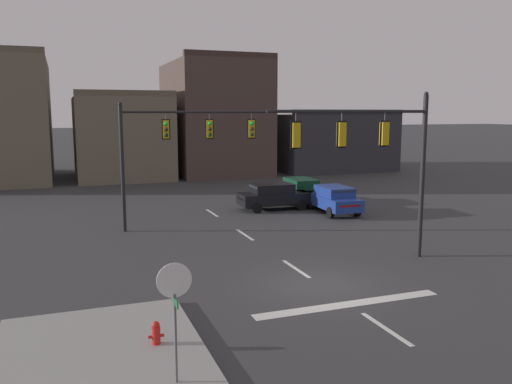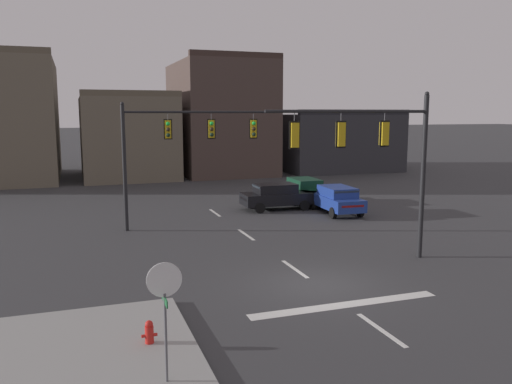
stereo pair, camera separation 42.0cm
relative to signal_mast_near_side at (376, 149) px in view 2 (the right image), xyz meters
name	(u,v)px [view 2 (the right image)]	position (x,y,z in m)	size (l,w,h in m)	color
ground_plane	(318,285)	(-3.33, -1.84, -4.56)	(400.00, 400.00, 0.00)	#353538
sidewalk_near_corner	(96,371)	(-10.90, -5.84, -4.49)	(5.00, 8.00, 0.15)	gray
stop_bar_paint	(346,305)	(-3.33, -3.84, -4.56)	(6.40, 0.50, 0.01)	silver
lane_centreline	(295,269)	(-3.33, 0.16, -4.56)	(0.16, 26.40, 0.01)	silver
signal_mast_near_side	(376,149)	(0.00, 0.00, 0.00)	(6.95, 0.35, 6.78)	black
signal_mast_far_side	(177,141)	(-6.17, 8.65, -0.02)	(7.93, 1.19, 6.47)	black
stop_sign	(165,294)	(-9.45, -6.96, -2.42)	(0.76, 0.64, 2.83)	#56565B
car_lot_nearside	(336,199)	(3.49, 9.70, -3.70)	(2.10, 4.53, 1.61)	navy
car_lot_middle	(277,196)	(0.57, 11.97, -3.70)	(4.48, 1.96, 1.61)	black
car_lot_farside	(305,190)	(3.21, 13.57, -3.70)	(1.99, 4.49, 1.61)	#143D28
fire_hydrant	(149,336)	(-9.54, -4.91, -4.23)	(0.40, 0.30, 0.75)	red
building_row	(143,127)	(-4.82, 32.94, 0.02)	(44.13, 13.93, 11.19)	#665B4C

